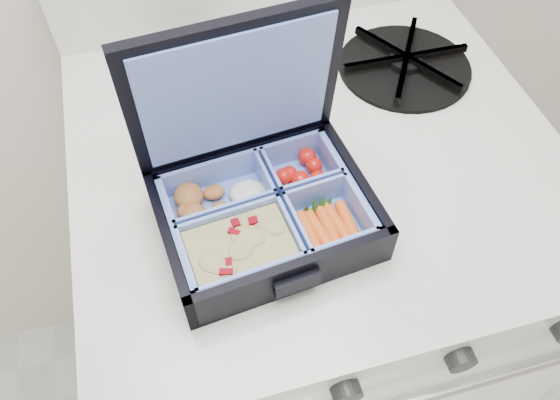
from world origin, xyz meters
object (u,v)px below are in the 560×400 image
object	(u,v)px
burner_grate	(406,61)
fork	(302,117)
stove	(301,298)
bento_box	(265,215)

from	to	relation	value
burner_grate	fork	size ratio (longest dim) A/B	1.12
burner_grate	fork	world-z (taller)	burner_grate
stove	bento_box	xyz separation A→B (m)	(-0.10, -0.13, 0.49)
bento_box	burner_grate	xyz separation A→B (m)	(0.26, 0.22, -0.01)
stove	fork	size ratio (longest dim) A/B	5.48
bento_box	burner_grate	distance (m)	0.34
stove	fork	distance (m)	0.47
bento_box	fork	world-z (taller)	bento_box
bento_box	fork	xyz separation A→B (m)	(0.09, 0.16, -0.02)
burner_grate	bento_box	bearing A→B (deg)	-140.34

